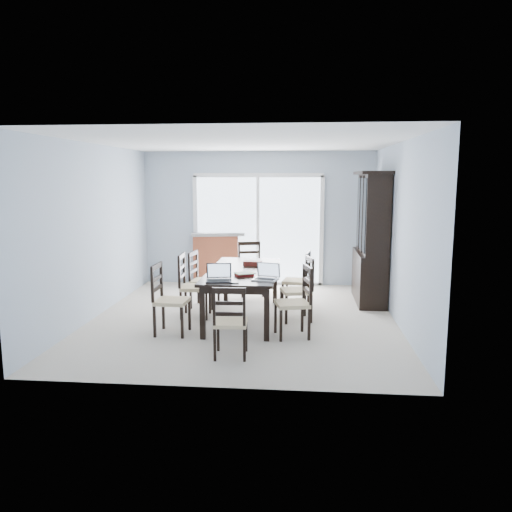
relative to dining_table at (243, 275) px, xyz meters
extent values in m
plane|color=beige|center=(0.00, 0.00, -0.67)|extent=(5.00, 5.00, 0.00)
plane|color=white|center=(0.00, 0.00, 1.93)|extent=(5.00, 5.00, 0.00)
cube|color=#A7B6C8|center=(0.00, 2.50, 0.63)|extent=(4.50, 0.02, 2.60)
cube|color=#A7B6C8|center=(-2.25, 0.00, 0.63)|extent=(0.02, 5.00, 2.60)
cube|color=#A7B6C8|center=(2.25, 0.00, 0.63)|extent=(0.02, 5.00, 2.60)
cube|color=gray|center=(0.00, 3.50, -0.72)|extent=(4.50, 2.00, 0.10)
cube|color=#99999E|center=(0.00, 4.50, -0.12)|extent=(4.50, 0.06, 1.10)
cube|color=black|center=(0.00, 0.00, 0.06)|extent=(1.00, 2.20, 0.04)
cube|color=black|center=(0.00, 0.00, 0.00)|extent=(0.88, 2.08, 0.10)
cube|color=black|center=(-0.42, -1.00, -0.33)|extent=(0.07, 0.07, 0.69)
cube|color=black|center=(0.42, -1.00, -0.33)|extent=(0.07, 0.07, 0.69)
cube|color=black|center=(-0.42, 1.00, -0.33)|extent=(0.07, 0.07, 0.69)
cube|color=black|center=(0.42, 1.00, -0.33)|extent=(0.07, 0.07, 0.69)
cube|color=black|center=(2.01, 1.25, -0.25)|extent=(0.45, 1.30, 0.85)
cube|color=black|center=(2.04, 1.25, 0.83)|extent=(0.38, 1.30, 1.30)
cube|color=black|center=(2.01, 1.25, 1.50)|extent=(0.50, 1.38, 0.05)
cube|color=black|center=(1.84, 0.83, 0.83)|extent=(0.02, 0.36, 1.18)
cube|color=black|center=(1.84, 1.25, 0.83)|extent=(0.02, 0.36, 1.18)
cube|color=black|center=(1.84, 1.67, 0.83)|extent=(0.02, 0.36, 1.18)
cube|color=silver|center=(0.00, 2.48, 0.38)|extent=(2.40, 0.02, 2.10)
cube|color=white|center=(0.00, 2.46, 1.47)|extent=(2.52, 0.05, 0.08)
cube|color=white|center=(0.00, 2.46, 0.38)|extent=(0.06, 0.05, 2.10)
cube|color=white|center=(0.00, 2.46, -0.65)|extent=(2.52, 0.05, 0.05)
cube|color=black|center=(-1.06, -0.61, -0.46)|extent=(0.04, 0.04, 0.43)
cube|color=black|center=(-1.07, -0.99, -0.46)|extent=(0.04, 0.04, 0.43)
cube|color=black|center=(-0.68, -0.63, -0.46)|extent=(0.04, 0.04, 0.43)
cube|color=black|center=(-0.69, -1.00, -0.46)|extent=(0.04, 0.04, 0.43)
cube|color=beige|center=(-0.88, -0.81, -0.22)|extent=(0.43, 0.43, 0.05)
cube|color=black|center=(-0.93, 0.22, -0.46)|extent=(0.04, 0.04, 0.43)
cube|color=black|center=(-0.92, -0.16, -0.46)|extent=(0.04, 0.04, 0.43)
cube|color=black|center=(-0.55, 0.24, -0.46)|extent=(0.04, 0.04, 0.43)
cube|color=black|center=(-0.54, -0.14, -0.46)|extent=(0.04, 0.04, 0.43)
cube|color=beige|center=(-0.73, 0.04, -0.22)|extent=(0.44, 0.44, 0.05)
cube|color=black|center=(-0.86, 0.84, -0.47)|extent=(0.04, 0.04, 0.40)
cube|color=black|center=(-0.91, 0.48, -0.47)|extent=(0.04, 0.04, 0.40)
cube|color=black|center=(-0.51, 0.79, -0.47)|extent=(0.04, 0.04, 0.40)
cube|color=black|center=(-0.56, 0.43, -0.47)|extent=(0.04, 0.04, 0.40)
cube|color=beige|center=(-0.71, 0.64, -0.25)|extent=(0.44, 0.44, 0.05)
cube|color=black|center=(0.97, -0.93, -0.46)|extent=(0.04, 0.04, 0.42)
cube|color=black|center=(0.88, -0.56, -0.46)|extent=(0.04, 0.04, 0.42)
cube|color=black|center=(0.60, -1.02, -0.46)|extent=(0.04, 0.04, 0.42)
cube|color=black|center=(0.51, -0.65, -0.46)|extent=(0.04, 0.04, 0.42)
cube|color=beige|center=(0.74, -0.79, -0.23)|extent=(0.50, 0.50, 0.05)
cube|color=black|center=(1.01, -0.14, -0.46)|extent=(0.04, 0.04, 0.42)
cube|color=black|center=(0.92, 0.22, -0.46)|extent=(0.04, 0.04, 0.42)
cube|color=black|center=(0.65, -0.23, -0.46)|extent=(0.04, 0.04, 0.42)
cube|color=black|center=(0.56, 0.13, -0.46)|extent=(0.04, 0.04, 0.42)
cube|color=beige|center=(0.78, -0.01, -0.23)|extent=(0.50, 0.50, 0.05)
cube|color=black|center=(0.92, 0.55, -0.47)|extent=(0.04, 0.04, 0.41)
cube|color=black|center=(0.98, 0.90, -0.47)|extent=(0.04, 0.04, 0.41)
cube|color=black|center=(0.57, 0.60, -0.47)|extent=(0.04, 0.04, 0.41)
cube|color=black|center=(0.62, 0.96, -0.47)|extent=(0.04, 0.04, 0.41)
cube|color=beige|center=(0.77, 0.75, -0.24)|extent=(0.45, 0.45, 0.05)
cube|color=black|center=(-0.13, -1.78, -0.48)|extent=(0.03, 0.03, 0.39)
cube|color=black|center=(0.22, -1.76, -0.48)|extent=(0.03, 0.03, 0.39)
cube|color=black|center=(-0.14, -1.43, -0.48)|extent=(0.03, 0.03, 0.39)
cube|color=black|center=(0.20, -1.42, -0.48)|extent=(0.03, 0.03, 0.39)
cube|color=beige|center=(0.04, -1.60, -0.26)|extent=(0.40, 0.40, 0.05)
cube|color=black|center=(0.09, 1.76, -0.46)|extent=(0.04, 0.04, 0.42)
cube|color=black|center=(-0.27, 1.66, -0.46)|extent=(0.04, 0.04, 0.42)
cube|color=black|center=(0.18, 1.40, -0.46)|extent=(0.04, 0.04, 0.42)
cube|color=black|center=(-0.17, 1.30, -0.46)|extent=(0.04, 0.04, 0.42)
cube|color=beige|center=(-0.04, 1.53, -0.23)|extent=(0.50, 0.50, 0.05)
cube|color=black|center=(-0.22, -0.88, 0.09)|extent=(0.36, 0.28, 0.02)
cube|color=silver|center=(-0.22, -0.88, 0.20)|extent=(0.30, 0.08, 0.18)
cube|color=silver|center=(0.38, -0.74, 0.09)|extent=(0.37, 0.30, 0.02)
cube|color=silver|center=(0.38, -0.74, 0.20)|extent=(0.28, 0.11, 0.17)
cube|color=maroon|center=(0.06, -0.46, 0.09)|extent=(0.29, 0.25, 0.03)
cube|color=gold|center=(0.07, -0.46, 0.11)|extent=(0.32, 0.30, 0.01)
cube|color=black|center=(0.00, -0.98, 0.08)|extent=(0.11, 0.05, 0.01)
cube|color=#4D100F|center=(0.10, 0.35, 0.11)|extent=(0.29, 0.17, 0.07)
cube|color=brown|center=(-0.51, 3.31, -0.20)|extent=(2.22, 2.05, 0.95)
cube|color=gray|center=(-0.51, 3.31, 0.31)|extent=(2.28, 2.12, 0.06)
camera|label=1|loc=(0.85, -7.22, 1.44)|focal=35.00mm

